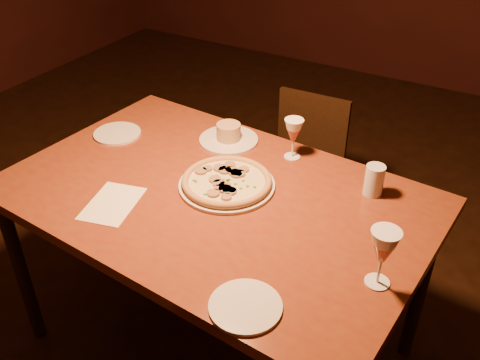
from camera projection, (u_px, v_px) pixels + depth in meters
The scene contains 10 objects.
dining_table at pixel (215, 209), 1.94m from camera, with size 1.58×1.09×0.80m.
chair_far at pixel (302, 163), 2.76m from camera, with size 0.39×0.39×0.78m.
pizza_plate at pixel (227, 182), 1.93m from camera, with size 0.35×0.35×0.04m.
ramekin_saucer at pixel (229, 136), 2.20m from camera, with size 0.24×0.24×0.08m.
wine_glass_far at pixel (293, 139), 2.06m from camera, with size 0.07×0.07×0.16m, color #AE5748, non-canonical shape.
wine_glass_right at pixel (382, 258), 1.48m from camera, with size 0.09×0.09×0.19m, color #AE5748, non-canonical shape.
water_tumbler at pixel (374, 180), 1.87m from camera, with size 0.07×0.07×0.11m, color silver.
side_plate_left at pixel (117, 133), 2.26m from camera, with size 0.20×0.20×0.01m, color silver.
side_plate_near at pixel (245, 306), 1.45m from camera, with size 0.20×0.20×0.01m, color silver.
menu_card at pixel (112, 203), 1.85m from camera, with size 0.16×0.23×0.00m, color white.
Camera 1 is at (0.84, -1.06, 1.90)m, focal length 40.00 mm.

